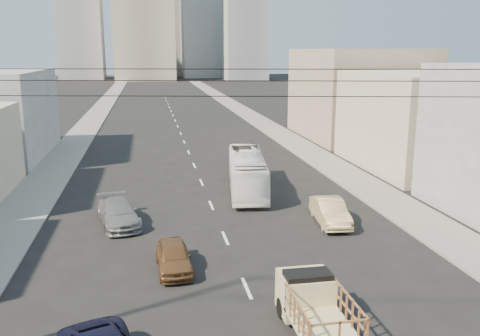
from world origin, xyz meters
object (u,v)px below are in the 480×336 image
object	(u,v)px
sedan_tan	(330,212)
city_bus	(247,172)
flatbed_pickup	(315,304)
sedan_grey	(118,213)
sedan_brown	(174,257)

from	to	relation	value
sedan_tan	city_bus	bearing A→B (deg)	118.65
flatbed_pickup	sedan_tan	bearing A→B (deg)	67.23
sedan_tan	sedan_grey	world-z (taller)	sedan_tan
city_bus	sedan_tan	bearing A→B (deg)	-58.57
city_bus	sedan_brown	distance (m)	13.93
city_bus	sedan_grey	distance (m)	10.46
flatbed_pickup	sedan_grey	size ratio (longest dim) A/B	0.91
sedan_grey	sedan_tan	bearing A→B (deg)	-21.97
sedan_brown	sedan_grey	xyz separation A→B (m)	(-2.80, 6.79, 0.06)
sedan_tan	sedan_grey	distance (m)	12.19
sedan_tan	flatbed_pickup	bearing A→B (deg)	-107.54
sedan_brown	sedan_grey	distance (m)	7.34
sedan_tan	sedan_grey	size ratio (longest dim) A/B	0.90
sedan_tan	sedan_brown	bearing A→B (deg)	-147.16
city_bus	sedan_grey	size ratio (longest dim) A/B	2.07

